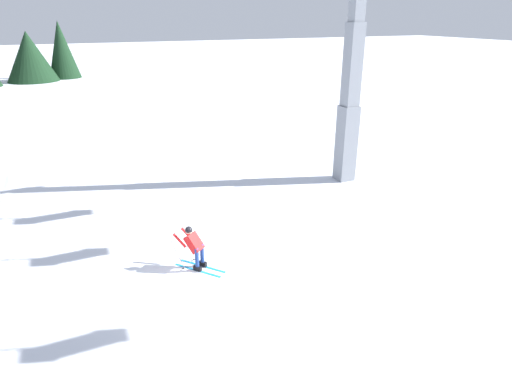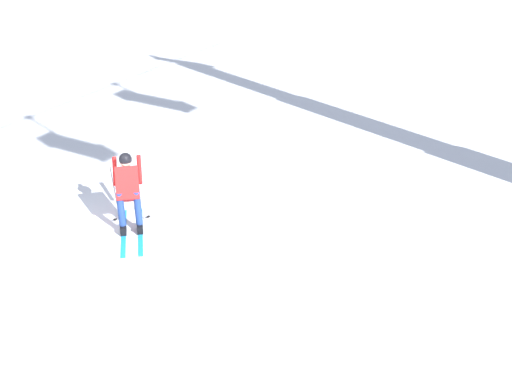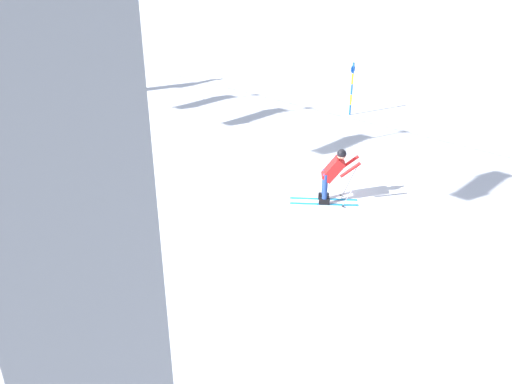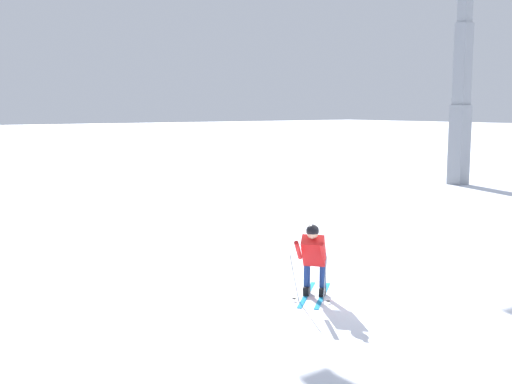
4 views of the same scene
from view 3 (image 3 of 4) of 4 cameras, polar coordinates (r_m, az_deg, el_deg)
ground_plane at (r=14.19m, az=5.06°, el=0.12°), size 260.00×260.00×0.00m
skier_carving_main at (r=13.30m, az=8.55°, el=2.21°), size 1.71×1.55×1.63m
lift_tower_near at (r=2.29m, az=-22.55°, el=-5.69°), size 0.82×2.54×11.88m
trail_marker_pole at (r=20.86m, az=10.53°, el=11.31°), size 0.07×0.28×2.07m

